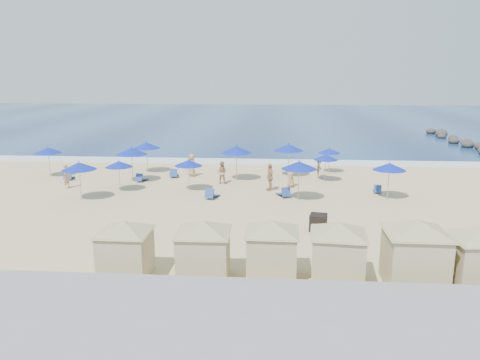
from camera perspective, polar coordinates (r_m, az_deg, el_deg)
name	(u,v)px	position (r m, az deg, el deg)	size (l,w,h in m)	color
ground	(229,209)	(28.24, -1.30, -3.62)	(160.00, 160.00, 0.00)	#D1BC85
ocean	(260,120)	(82.37, 2.42, 7.34)	(160.00, 80.00, 0.06)	navy
surf_line	(246,161)	(43.27, 0.68, 2.27)	(160.00, 2.50, 0.08)	white
seawall	(189,310)	(15.57, -6.29, -15.49)	(160.00, 6.10, 1.22)	gray
rock_jetty	(472,146)	(56.59, 26.45, 3.78)	(2.56, 26.66, 0.96)	#2E2826
trash_bin	(318,222)	(24.80, 9.51, -5.13)	(0.86, 0.86, 0.86)	black
cabana_0	(125,242)	(19.32, -13.84, -7.33)	(4.11, 4.11, 2.58)	#C6B288
cabana_1	(203,243)	(18.57, -4.48, -7.62)	(4.28, 4.28, 2.68)	#C6B288
cabana_2	(272,242)	(18.70, 3.91, -7.55)	(4.20, 4.20, 2.63)	#C6B288
cabana_3	(338,245)	(18.65, 11.88, -7.73)	(4.30, 4.30, 2.71)	#C6B288
cabana_4	(416,245)	(19.09, 20.63, -7.38)	(4.70, 4.70, 2.95)	#C6B288
cabana_5	(479,249)	(19.88, 27.11, -7.54)	(4.36, 4.36, 2.74)	#C6B288
umbrella_0	(48,150)	(39.75, -22.36, 3.37)	(2.13, 2.13, 2.43)	#A5A8AD
umbrella_1	(119,164)	(33.23, -14.56, 1.89)	(1.94, 1.94, 2.21)	#A5A8AD
umbrella_2	(132,151)	(35.80, -13.09, 3.46)	(2.39, 2.39, 2.72)	#A5A8AD
umbrella_3	(79,166)	(31.63, -19.03, 1.62)	(2.25, 2.25, 2.57)	#A5A8AD
umbrella_4	(146,145)	(39.09, -11.35, 4.17)	(2.29, 2.29, 2.60)	#A5A8AD
umbrella_5	(236,150)	(35.42, -0.43, 3.72)	(2.40, 2.40, 2.73)	#A5A8AD
umbrella_6	(189,163)	(32.53, -6.28, 2.09)	(1.99, 1.99, 2.27)	#A5A8AD
umbrella_7	(289,147)	(36.98, 5.94, 3.96)	(2.35, 2.35, 2.68)	#A5A8AD
umbrella_8	(299,165)	(30.04, 7.22, 1.80)	(2.33, 2.33, 2.65)	#A5A8AD
umbrella_9	(329,151)	(39.00, 10.84, 3.51)	(1.84, 1.84, 2.09)	#A5A8AD
umbrella_10	(326,157)	(35.80, 10.42, 2.74)	(1.87, 1.87, 2.12)	#A5A8AD
umbrella_11	(389,167)	(31.63, 17.76, 1.57)	(2.17, 2.17, 2.47)	#A5A8AD
beach_chair_0	(69,177)	(38.31, -20.15, 0.40)	(0.84, 1.42, 0.73)	navy
beach_chair_1	(141,178)	(36.17, -11.96, 0.18)	(0.79, 1.32, 0.68)	navy
beach_chair_2	(174,174)	(37.26, -8.06, 0.73)	(0.74, 1.39, 0.73)	navy
beach_chair_3	(212,195)	(30.69, -3.48, -1.78)	(0.95, 1.47, 0.75)	navy
beach_chair_4	(284,193)	(31.16, 5.38, -1.60)	(1.04, 1.44, 0.73)	navy
beach_chair_5	(377,190)	(33.40, 16.39, -1.15)	(0.66, 1.20, 0.62)	navy
beachgoer_0	(67,176)	(35.45, -20.35, 0.46)	(0.64, 0.42, 1.77)	tan
beachgoer_1	(222,172)	(34.67, -2.27, 0.93)	(0.82, 0.64, 1.68)	tan
beachgoer_2	(270,177)	(32.67, 3.66, 0.37)	(1.11, 0.46, 1.90)	tan
beachgoer_3	(319,168)	(37.05, 9.61, 1.46)	(1.02, 0.59, 1.58)	tan
beachgoer_4	(192,165)	(37.27, -5.90, 1.82)	(0.88, 0.58, 1.81)	tan
beachgoer_5	(291,176)	(33.79, 6.24, 0.45)	(0.77, 0.50, 1.57)	tan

